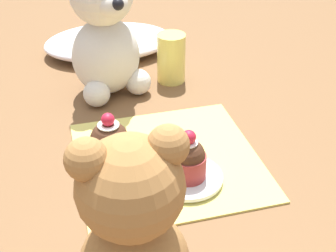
{
  "coord_description": "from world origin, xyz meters",
  "views": [
    {
      "loc": [
        -0.13,
        -0.48,
        0.38
      ],
      "look_at": [
        0.0,
        0.0,
        0.06
      ],
      "focal_mm": 50.0,
      "sensor_mm": 36.0,
      "label": 1
    }
  ],
  "objects_px": {
    "juice_glass": "(171,58)",
    "teddy_bear_tan": "(132,234)",
    "cupcake_near_cream_bear": "(110,143)",
    "cupcake_near_tan_bear": "(188,159)",
    "saucer_plate": "(188,177)",
    "teddy_bear_cream": "(105,33)"
  },
  "relations": [
    {
      "from": "teddy_bear_cream",
      "to": "cupcake_near_cream_bear",
      "type": "height_order",
      "value": "teddy_bear_cream"
    },
    {
      "from": "teddy_bear_cream",
      "to": "teddy_bear_tan",
      "type": "xyz_separation_m",
      "value": [
        -0.04,
        -0.41,
        -0.01
      ]
    },
    {
      "from": "cupcake_near_tan_bear",
      "to": "teddy_bear_cream",
      "type": "bearing_deg",
      "value": 102.62
    },
    {
      "from": "teddy_bear_tan",
      "to": "cupcake_near_cream_bear",
      "type": "height_order",
      "value": "teddy_bear_tan"
    },
    {
      "from": "cupcake_near_cream_bear",
      "to": "cupcake_near_tan_bear",
      "type": "xyz_separation_m",
      "value": [
        0.09,
        -0.07,
        0.01
      ]
    },
    {
      "from": "saucer_plate",
      "to": "cupcake_near_tan_bear",
      "type": "distance_m",
      "value": 0.03
    },
    {
      "from": "teddy_bear_cream",
      "to": "saucer_plate",
      "type": "xyz_separation_m",
      "value": [
        0.06,
        -0.26,
        -0.1
      ]
    },
    {
      "from": "teddy_bear_tan",
      "to": "cupcake_near_cream_bear",
      "type": "distance_m",
      "value": 0.23
    },
    {
      "from": "saucer_plate",
      "to": "cupcake_near_cream_bear",
      "type": "bearing_deg",
      "value": 141.27
    },
    {
      "from": "cupcake_near_cream_bear",
      "to": "cupcake_near_tan_bear",
      "type": "bearing_deg",
      "value": -38.73
    },
    {
      "from": "saucer_plate",
      "to": "juice_glass",
      "type": "xyz_separation_m",
      "value": [
        0.05,
        0.27,
        0.03
      ]
    },
    {
      "from": "saucer_plate",
      "to": "cupcake_near_tan_bear",
      "type": "xyz_separation_m",
      "value": [
        0.0,
        0.0,
        0.03
      ]
    },
    {
      "from": "juice_glass",
      "to": "teddy_bear_tan",
      "type": "bearing_deg",
      "value": -109.41
    },
    {
      "from": "saucer_plate",
      "to": "juice_glass",
      "type": "height_order",
      "value": "juice_glass"
    },
    {
      "from": "teddy_bear_cream",
      "to": "teddy_bear_tan",
      "type": "bearing_deg",
      "value": -112.43
    },
    {
      "from": "teddy_bear_cream",
      "to": "saucer_plate",
      "type": "distance_m",
      "value": 0.28
    },
    {
      "from": "teddy_bear_cream",
      "to": "teddy_bear_tan",
      "type": "height_order",
      "value": "teddy_bear_cream"
    },
    {
      "from": "cupcake_near_cream_bear",
      "to": "teddy_bear_tan",
      "type": "bearing_deg",
      "value": -93.11
    },
    {
      "from": "teddy_bear_cream",
      "to": "saucer_plate",
      "type": "height_order",
      "value": "teddy_bear_cream"
    },
    {
      "from": "saucer_plate",
      "to": "cupcake_near_tan_bear",
      "type": "bearing_deg",
      "value": 0.0
    },
    {
      "from": "teddy_bear_cream",
      "to": "teddy_bear_tan",
      "type": "distance_m",
      "value": 0.42
    },
    {
      "from": "cupcake_near_cream_bear",
      "to": "cupcake_near_tan_bear",
      "type": "relative_size",
      "value": 1.01
    }
  ]
}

